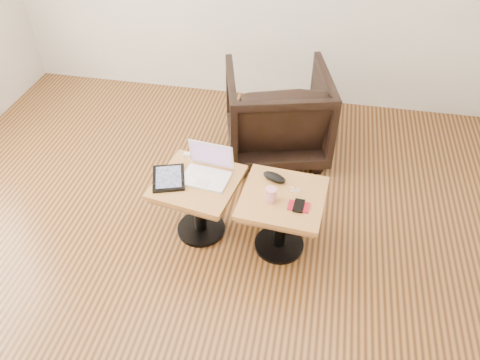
% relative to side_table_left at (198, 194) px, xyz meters
% --- Properties ---
extents(room_shell, '(4.52, 4.52, 2.71)m').
position_rel_side_table_left_xyz_m(room_shell, '(0.00, -0.33, 1.00)').
color(room_shell, '#3F2310').
rests_on(room_shell, ground).
extents(side_table_left, '(0.59, 0.59, 0.47)m').
position_rel_side_table_left_xyz_m(side_table_left, '(0.00, 0.00, 0.00)').
color(side_table_left, black).
rests_on(side_table_left, ground).
extents(side_table_right, '(0.55, 0.55, 0.47)m').
position_rel_side_table_left_xyz_m(side_table_right, '(0.56, -0.04, 0.00)').
color(side_table_right, black).
rests_on(side_table_right, ground).
extents(laptop, '(0.33, 0.28, 0.21)m').
position_rel_side_table_left_xyz_m(laptop, '(0.05, 0.06, 0.16)').
color(laptop, white).
rests_on(laptop, side_table_left).
extents(tablet, '(0.28, 0.31, 0.02)m').
position_rel_side_table_left_xyz_m(tablet, '(-0.19, -0.02, 0.13)').
color(tablet, black).
rests_on(tablet, side_table_left).
extents(charging_adapter, '(0.04, 0.04, 0.02)m').
position_rel_side_table_left_xyz_m(charging_adapter, '(-0.14, 0.23, 0.13)').
color(charging_adapter, white).
rests_on(charging_adapter, side_table_left).
extents(glasses_case, '(0.18, 0.13, 0.05)m').
position_rel_side_table_left_xyz_m(glasses_case, '(0.49, 0.10, 0.14)').
color(glasses_case, black).
rests_on(glasses_case, side_table_right).
extents(striped_cup, '(0.08, 0.08, 0.09)m').
position_rel_side_table_left_xyz_m(striped_cup, '(0.49, -0.09, 0.16)').
color(striped_cup, '#D5405A').
rests_on(striped_cup, side_table_right).
extents(earbuds_tangle, '(0.07, 0.05, 0.01)m').
position_rel_side_table_left_xyz_m(earbuds_tangle, '(0.63, 0.02, 0.12)').
color(earbuds_tangle, white).
rests_on(earbuds_tangle, side_table_right).
extents(phone_on_sleeve, '(0.14, 0.12, 0.02)m').
position_rel_side_table_left_xyz_m(phone_on_sleeve, '(0.67, -0.12, 0.12)').
color(phone_on_sleeve, maroon).
rests_on(phone_on_sleeve, side_table_right).
extents(armchair, '(0.98, 0.99, 0.74)m').
position_rel_side_table_left_xyz_m(armchair, '(0.38, 1.03, 0.02)').
color(armchair, black).
rests_on(armchair, ground).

